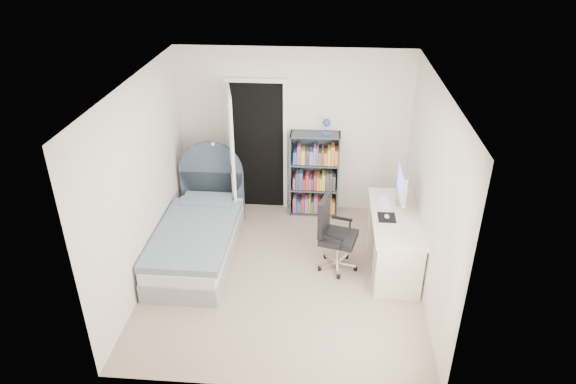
# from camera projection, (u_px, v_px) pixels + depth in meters

# --- Properties ---
(room_shell) EXTENTS (3.50, 3.70, 2.60)m
(room_shell) POSITION_uv_depth(u_px,v_px,m) (283.00, 189.00, 6.00)
(room_shell) COLOR gray
(room_shell) RESTS_ON ground
(door) EXTENTS (0.92, 0.81, 2.06)m
(door) POSITION_uv_depth(u_px,v_px,m) (241.00, 152.00, 7.49)
(door) COLOR black
(door) RESTS_ON ground
(bed) EXTENTS (0.99, 2.06, 1.26)m
(bed) POSITION_uv_depth(u_px,v_px,m) (198.00, 236.00, 6.88)
(bed) COLOR gray
(bed) RESTS_ON ground
(nightstand) EXTENTS (0.35, 0.35, 0.53)m
(nightstand) POSITION_uv_depth(u_px,v_px,m) (224.00, 189.00, 7.93)
(nightstand) COLOR tan
(nightstand) RESTS_ON ground
(floor_lamp) EXTENTS (0.18, 0.18, 1.27)m
(floor_lamp) POSITION_uv_depth(u_px,v_px,m) (214.00, 188.00, 7.59)
(floor_lamp) COLOR silver
(floor_lamp) RESTS_ON ground
(bookcase) EXTENTS (0.73, 0.31, 1.54)m
(bookcase) POSITION_uv_depth(u_px,v_px,m) (315.00, 177.00, 7.73)
(bookcase) COLOR #38444C
(bookcase) RESTS_ON ground
(desk) EXTENTS (0.60, 1.51, 1.24)m
(desk) POSITION_uv_depth(u_px,v_px,m) (394.00, 238.00, 6.63)
(desk) COLOR beige
(desk) RESTS_ON ground
(office_chair) EXTENTS (0.54, 0.56, 1.00)m
(office_chair) POSITION_uv_depth(u_px,v_px,m) (333.00, 231.00, 6.51)
(office_chair) COLOR silver
(office_chair) RESTS_ON ground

